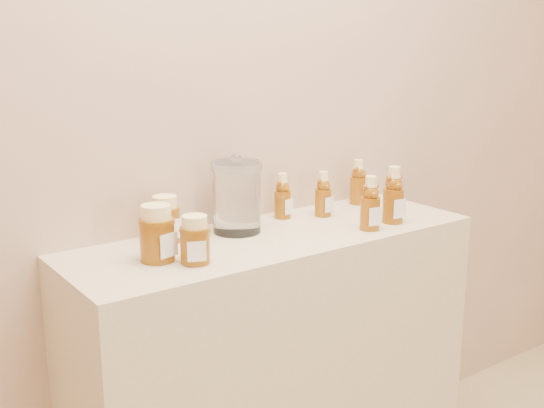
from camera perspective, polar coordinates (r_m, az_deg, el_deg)
wall_back at (r=2.00m, az=-3.17°, el=11.23°), size 3.50×0.02×2.70m
display_table at (r=2.09m, az=0.23°, el=-14.52°), size 1.20×0.40×0.90m
bear_bottle_back_left at (r=2.07m, az=0.89°, el=0.93°), size 0.06×0.06×0.16m
bear_bottle_back_mid at (r=2.10m, az=4.30°, el=1.09°), size 0.06×0.06×0.16m
bear_bottle_back_right at (r=2.26m, az=7.22°, el=2.09°), size 0.07×0.07×0.17m
bear_bottle_front_left at (r=1.96m, az=8.23°, el=0.37°), size 0.07×0.07×0.18m
bear_bottle_front_right at (r=2.04m, az=10.13°, el=1.07°), size 0.07×0.07×0.19m
honey_jar_left at (r=1.70m, az=-9.61°, el=-2.41°), size 0.11×0.11×0.14m
honey_jar_back at (r=1.85m, az=-8.93°, el=-1.26°), size 0.10×0.10×0.13m
honey_jar_front at (r=1.68m, az=-6.46°, el=-2.96°), size 0.10×0.10×0.12m
glass_canister at (r=1.92m, az=-2.98°, el=0.83°), size 0.15×0.15×0.22m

